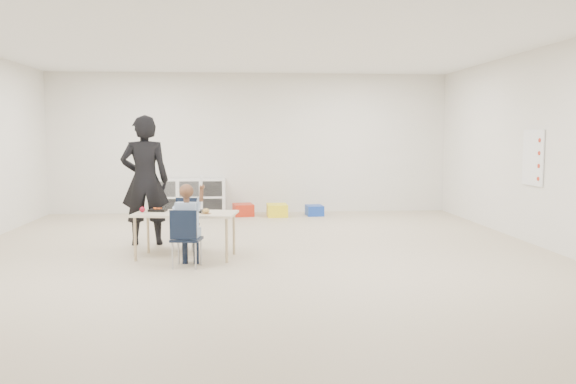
{
  "coord_description": "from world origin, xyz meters",
  "views": [
    {
      "loc": [
        -0.23,
        -7.83,
        1.59
      ],
      "look_at": [
        0.39,
        -0.12,
        0.85
      ],
      "focal_mm": 38.0,
      "sensor_mm": 36.0,
      "label": 1
    }
  ],
  "objects": [
    {
      "name": "milk_carton",
      "position": [
        -0.88,
        -0.14,
        0.64
      ],
      "size": [
        0.08,
        0.08,
        0.1
      ],
      "primitive_type": "cube",
      "rotation": [
        0.0,
        0.0,
        -0.17
      ],
      "color": "white",
      "rests_on": "table"
    },
    {
      "name": "table",
      "position": [
        -0.92,
        -0.02,
        0.3
      ],
      "size": [
        1.37,
        0.84,
        0.59
      ],
      "rotation": [
        0.0,
        0.0,
        -0.17
      ],
      "color": "beige",
      "rests_on": "ground"
    },
    {
      "name": "child",
      "position": [
        -0.86,
        -0.57,
        0.55
      ],
      "size": [
        0.54,
        0.54,
        1.11
      ],
      "primitive_type": null,
      "rotation": [
        0.0,
        0.0,
        -0.17
      ],
      "color": "#99ADCF",
      "rests_on": "chair_near"
    },
    {
      "name": "chair_near",
      "position": [
        -0.86,
        -0.57,
        0.35
      ],
      "size": [
        0.39,
        0.37,
        0.7
      ],
      "primitive_type": null,
      "rotation": [
        0.0,
        0.0,
        -0.17
      ],
      "color": "black",
      "rests_on": "ground"
    },
    {
      "name": "lunch_tray_near",
      "position": [
        -0.81,
        -0.0,
        0.6
      ],
      "size": [
        0.24,
        0.19,
        0.03
      ],
      "primitive_type": "cube",
      "rotation": [
        0.0,
        0.0,
        -0.17
      ],
      "color": "black",
      "rests_on": "table"
    },
    {
      "name": "chair_far",
      "position": [
        -0.98,
        0.54,
        0.35
      ],
      "size": [
        0.39,
        0.37,
        0.7
      ],
      "primitive_type": null,
      "rotation": [
        0.0,
        0.0,
        -0.17
      ],
      "color": "black",
      "rests_on": "ground"
    },
    {
      "name": "apple_near",
      "position": [
        -1.05,
        0.07,
        0.62
      ],
      "size": [
        0.07,
        0.07,
        0.07
      ],
      "primitive_type": "sphere",
      "color": "maroon",
      "rests_on": "table"
    },
    {
      "name": "bin_red",
      "position": [
        -0.15,
        3.98,
        0.11
      ],
      "size": [
        0.43,
        0.52,
        0.23
      ],
      "primitive_type": "cube",
      "rotation": [
        0.0,
        0.0,
        0.14
      ],
      "color": "red",
      "rests_on": "ground"
    },
    {
      "name": "rules_poster",
      "position": [
        3.98,
        0.6,
        1.25
      ],
      "size": [
        0.02,
        0.6,
        0.8
      ],
      "primitive_type": "cube",
      "color": "white",
      "rests_on": "room"
    },
    {
      "name": "lunch_tray_far",
      "position": [
        -1.29,
        0.13,
        0.6
      ],
      "size": [
        0.24,
        0.19,
        0.03
      ],
      "primitive_type": "cube",
      "rotation": [
        0.0,
        0.0,
        -0.17
      ],
      "color": "black",
      "rests_on": "table"
    },
    {
      "name": "bin_blue",
      "position": [
        1.24,
        3.9,
        0.1
      ],
      "size": [
        0.34,
        0.42,
        0.2
      ],
      "primitive_type": "cube",
      "rotation": [
        0.0,
        0.0,
        0.07
      ],
      "color": "#153BA3",
      "rests_on": "ground"
    },
    {
      "name": "cubby_shelf",
      "position": [
        -1.2,
        4.28,
        0.35
      ],
      "size": [
        1.4,
        0.4,
        0.7
      ],
      "primitive_type": "cube",
      "color": "white",
      "rests_on": "ground"
    },
    {
      "name": "bin_yellow",
      "position": [
        0.5,
        3.84,
        0.12
      ],
      "size": [
        0.39,
        0.5,
        0.24
      ],
      "primitive_type": "cube",
      "rotation": [
        0.0,
        0.0,
        0.03
      ],
      "color": "yellow",
      "rests_on": "ground"
    },
    {
      "name": "room",
      "position": [
        0.0,
        0.0,
        1.4
      ],
      "size": [
        9.0,
        9.02,
        2.8
      ],
      "color": "#BDAC91",
      "rests_on": "ground"
    },
    {
      "name": "adult",
      "position": [
        -1.57,
        0.99,
        0.93
      ],
      "size": [
        0.71,
        0.49,
        1.85
      ],
      "primitive_type": "imported",
      "rotation": [
        0.0,
        0.0,
        3.22
      ],
      "color": "black",
      "rests_on": "ground"
    },
    {
      "name": "apple_far",
      "position": [
        -1.47,
        0.05,
        0.62
      ],
      "size": [
        0.07,
        0.07,
        0.07
      ],
      "primitive_type": "sphere",
      "color": "maroon",
      "rests_on": "table"
    },
    {
      "name": "bread_roll",
      "position": [
        -0.65,
        -0.15,
        0.62
      ],
      "size": [
        0.09,
        0.09,
        0.07
      ],
      "primitive_type": "ellipsoid",
      "color": "tan",
      "rests_on": "table"
    }
  ]
}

